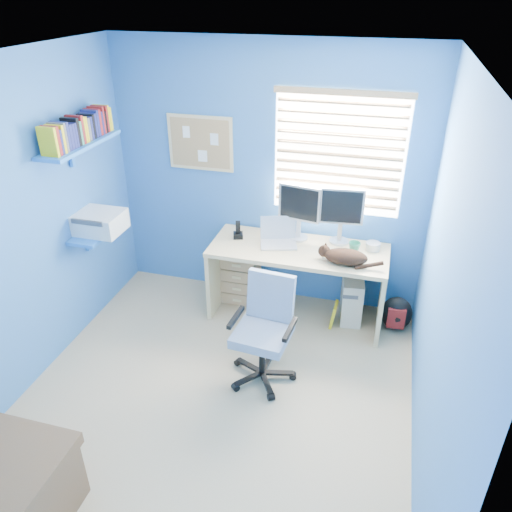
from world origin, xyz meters
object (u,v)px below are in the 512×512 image
(cat, at_px, (346,257))
(office_chair, at_px, (264,343))
(laptop, at_px, (279,234))
(tower_pc, at_px, (352,296))
(desk, at_px, (297,283))

(cat, relative_size, office_chair, 0.42)
(laptop, xyz_separation_m, office_chair, (0.11, -0.93, -0.52))
(cat, height_order, tower_pc, cat)
(office_chair, bearing_deg, tower_pc, 59.68)
(desk, height_order, office_chair, office_chair)
(cat, distance_m, tower_pc, 0.66)
(tower_pc, bearing_deg, office_chair, -127.42)
(tower_pc, height_order, office_chair, office_chair)
(tower_pc, bearing_deg, laptop, -178.48)
(cat, relative_size, tower_pc, 0.83)
(cat, bearing_deg, desk, 170.29)
(laptop, height_order, tower_pc, laptop)
(laptop, relative_size, cat, 0.88)
(desk, relative_size, cat, 4.34)
(laptop, distance_m, cat, 0.67)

